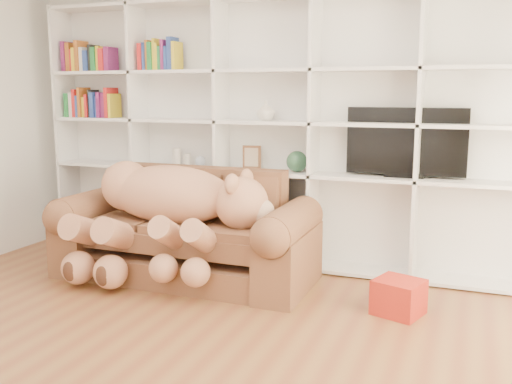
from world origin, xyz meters
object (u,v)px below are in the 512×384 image
at_px(tv, 406,143).
at_px(gift_box, 399,297).
at_px(sofa, 187,237).
at_px(teddy_bear, 166,207).

bearing_deg(tv, gift_box, -83.78).
height_order(sofa, gift_box, sofa).
relative_size(sofa, teddy_bear, 1.32).
bearing_deg(gift_box, sofa, 173.40).
height_order(teddy_bear, gift_box, teddy_bear).
bearing_deg(teddy_bear, tv, 26.73).
xyz_separation_m(gift_box, tv, (-0.10, 0.88, 1.02)).
relative_size(gift_box, tv, 0.32).
height_order(gift_box, tv, tv).
relative_size(sofa, tv, 2.22).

